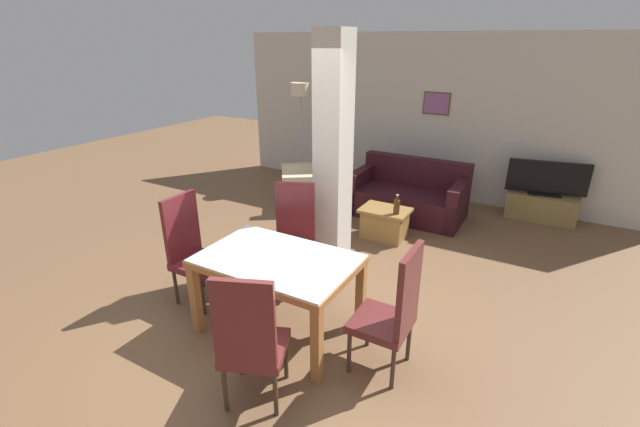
% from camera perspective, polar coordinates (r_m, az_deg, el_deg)
% --- Properties ---
extents(ground_plane, '(18.00, 18.00, 0.00)m').
position_cam_1_polar(ground_plane, '(4.29, -5.34, -14.96)').
color(ground_plane, brown).
extents(back_wall, '(7.20, 0.09, 2.70)m').
position_cam_1_polar(back_wall, '(7.62, 14.28, 12.28)').
color(back_wall, beige).
rests_on(back_wall, ground_plane).
extents(divider_pillar, '(0.33, 0.37, 2.70)m').
position_cam_1_polar(divider_pillar, '(4.89, 1.76, 7.58)').
color(divider_pillar, beige).
rests_on(divider_pillar, ground_plane).
extents(dining_table, '(1.40, 0.92, 0.77)m').
position_cam_1_polar(dining_table, '(3.96, -5.65, -8.03)').
color(dining_table, '#A66B37').
rests_on(dining_table, ground_plane).
extents(dining_chair_head_right, '(0.46, 0.46, 1.15)m').
position_cam_1_polar(dining_chair_head_right, '(3.52, 9.76, -12.55)').
color(dining_chair_head_right, '#5D2525').
rests_on(dining_chair_head_right, ground_plane).
extents(dining_chair_near_right, '(0.60, 0.60, 1.15)m').
position_cam_1_polar(dining_chair_near_right, '(3.23, -9.28, -16.22)').
color(dining_chair_near_right, maroon).
rests_on(dining_chair_near_right, ground_plane).
extents(dining_chair_head_left, '(0.46, 0.46, 1.15)m').
position_cam_1_polar(dining_chair_head_left, '(4.60, -16.74, -4.40)').
color(dining_chair_head_left, maroon).
rests_on(dining_chair_head_left, ground_plane).
extents(dining_chair_far_left, '(0.60, 0.60, 1.15)m').
position_cam_1_polar(dining_chair_far_left, '(4.74, -3.46, -2.64)').
color(dining_chair_far_left, maroon).
rests_on(dining_chair_far_left, ground_plane).
extents(sofa, '(1.70, 0.92, 0.85)m').
position_cam_1_polar(sofa, '(6.83, 11.70, 2.15)').
color(sofa, '#321219').
rests_on(sofa, ground_plane).
extents(armchair, '(1.18, 1.17, 0.79)m').
position_cam_1_polar(armchair, '(7.10, -1.27, 3.32)').
color(armchair, beige).
rests_on(armchair, ground_plane).
extents(coffee_table, '(0.66, 0.47, 0.43)m').
position_cam_1_polar(coffee_table, '(6.00, 8.60, -1.23)').
color(coffee_table, olive).
rests_on(coffee_table, ground_plane).
extents(bottle, '(0.08, 0.08, 0.27)m').
position_cam_1_polar(bottle, '(5.74, 10.18, 0.93)').
color(bottle, '#4C2D14').
rests_on(bottle, coffee_table).
extents(tv_stand, '(0.98, 0.40, 0.40)m').
position_cam_1_polar(tv_stand, '(7.36, 27.41, 0.76)').
color(tv_stand, olive).
rests_on(tv_stand, ground_plane).
extents(tv_screen, '(1.11, 0.28, 0.52)m').
position_cam_1_polar(tv_screen, '(7.23, 28.04, 4.11)').
color(tv_screen, black).
rests_on(tv_screen, tv_stand).
extents(floor_lamp, '(0.33, 0.33, 1.88)m').
position_cam_1_polar(floor_lamp, '(7.84, -2.62, 14.93)').
color(floor_lamp, '#B7B7BC').
rests_on(floor_lamp, ground_plane).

